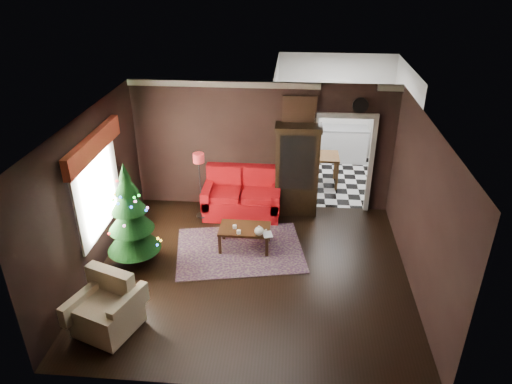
# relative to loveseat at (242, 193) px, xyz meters

# --- Properties ---
(floor) EXTENTS (5.50, 5.50, 0.00)m
(floor) POSITION_rel_loveseat_xyz_m (0.40, -2.05, -0.50)
(floor) COLOR black
(floor) RESTS_ON ground
(ceiling) EXTENTS (5.50, 5.50, 0.00)m
(ceiling) POSITION_rel_loveseat_xyz_m (0.40, -2.05, 2.30)
(ceiling) COLOR white
(ceiling) RESTS_ON ground
(wall_back) EXTENTS (5.50, 0.00, 5.50)m
(wall_back) POSITION_rel_loveseat_xyz_m (0.40, 0.45, 0.90)
(wall_back) COLOR black
(wall_back) RESTS_ON ground
(wall_front) EXTENTS (5.50, 0.00, 5.50)m
(wall_front) POSITION_rel_loveseat_xyz_m (0.40, -4.55, 0.90)
(wall_front) COLOR black
(wall_front) RESTS_ON ground
(wall_left) EXTENTS (0.00, 5.50, 5.50)m
(wall_left) POSITION_rel_loveseat_xyz_m (-2.35, -2.05, 0.90)
(wall_left) COLOR black
(wall_left) RESTS_ON ground
(wall_right) EXTENTS (0.00, 5.50, 5.50)m
(wall_right) POSITION_rel_loveseat_xyz_m (3.15, -2.05, 0.90)
(wall_right) COLOR black
(wall_right) RESTS_ON ground
(doorway) EXTENTS (1.10, 0.10, 2.10)m
(doorway) POSITION_rel_loveseat_xyz_m (2.10, 0.45, 0.55)
(doorway) COLOR beige
(doorway) RESTS_ON ground
(left_window) EXTENTS (0.05, 1.60, 1.40)m
(left_window) POSITION_rel_loveseat_xyz_m (-2.31, -1.85, 0.95)
(left_window) COLOR white
(left_window) RESTS_ON wall_left
(valance) EXTENTS (0.12, 2.10, 0.35)m
(valance) POSITION_rel_loveseat_xyz_m (-2.23, -1.85, 1.77)
(valance) COLOR maroon
(valance) RESTS_ON wall_left
(kitchen_floor) EXTENTS (3.00, 3.00, 0.00)m
(kitchen_floor) POSITION_rel_loveseat_xyz_m (2.10, 1.95, -0.50)
(kitchen_floor) COLOR silver
(kitchen_floor) RESTS_ON ground
(kitchen_window) EXTENTS (0.70, 0.06, 0.70)m
(kitchen_window) POSITION_rel_loveseat_xyz_m (2.10, 3.40, 1.20)
(kitchen_window) COLOR white
(kitchen_window) RESTS_ON ground
(rug) EXTENTS (2.66, 2.15, 0.01)m
(rug) POSITION_rel_loveseat_xyz_m (0.11, -1.38, -0.49)
(rug) COLOR #2E252B
(rug) RESTS_ON ground
(loveseat) EXTENTS (1.70, 0.90, 1.00)m
(loveseat) POSITION_rel_loveseat_xyz_m (0.00, 0.00, 0.00)
(loveseat) COLOR maroon
(loveseat) RESTS_ON ground
(curio_cabinet) EXTENTS (0.90, 0.45, 1.90)m
(curio_cabinet) POSITION_rel_loveseat_xyz_m (1.15, 0.22, 0.45)
(curio_cabinet) COLOR black
(curio_cabinet) RESTS_ON ground
(floor_lamp) EXTENTS (0.27, 0.27, 1.43)m
(floor_lamp) POSITION_rel_loveseat_xyz_m (-0.81, -0.36, 0.33)
(floor_lamp) COLOR black
(floor_lamp) RESTS_ON ground
(christmas_tree) EXTENTS (1.19, 1.19, 1.82)m
(christmas_tree) POSITION_rel_loveseat_xyz_m (-1.73, -1.97, 0.55)
(christmas_tree) COLOR black
(christmas_tree) RESTS_ON ground
(armchair) EXTENTS (1.08, 1.08, 0.86)m
(armchair) POSITION_rel_loveseat_xyz_m (-1.62, -3.65, -0.04)
(armchair) COLOR tan
(armchair) RESTS_ON ground
(coffee_table) EXTENTS (0.97, 0.59, 0.43)m
(coffee_table) POSITION_rel_loveseat_xyz_m (0.20, -1.28, -0.27)
(coffee_table) COLOR black
(coffee_table) RESTS_ON rug
(teapot) EXTENTS (0.22, 0.22, 0.19)m
(teapot) POSITION_rel_loveseat_xyz_m (0.49, -1.51, 0.04)
(teapot) COLOR white
(teapot) RESTS_ON coffee_table
(cup_a) EXTENTS (0.09, 0.09, 0.06)m
(cup_a) POSITION_rel_loveseat_xyz_m (0.01, -1.31, -0.02)
(cup_a) COLOR white
(cup_a) RESTS_ON coffee_table
(cup_b) EXTENTS (0.10, 0.10, 0.07)m
(cup_b) POSITION_rel_loveseat_xyz_m (0.11, -1.49, -0.02)
(cup_b) COLOR white
(cup_b) RESTS_ON coffee_table
(book) EXTENTS (0.17, 0.06, 0.23)m
(book) POSITION_rel_loveseat_xyz_m (0.56, -1.51, 0.06)
(book) COLOR #835F4A
(book) RESTS_ON coffee_table
(wall_clock) EXTENTS (0.32, 0.32, 0.06)m
(wall_clock) POSITION_rel_loveseat_xyz_m (2.35, 0.40, 1.88)
(wall_clock) COLOR white
(wall_clock) RESTS_ON wall_back
(painting) EXTENTS (0.62, 0.05, 0.52)m
(painting) POSITION_rel_loveseat_xyz_m (1.15, 0.41, 1.75)
(painting) COLOR #A26E36
(painting) RESTS_ON wall_back
(kitchen_counter) EXTENTS (1.80, 0.60, 0.90)m
(kitchen_counter) POSITION_rel_loveseat_xyz_m (2.10, 3.15, -0.05)
(kitchen_counter) COLOR silver
(kitchen_counter) RESTS_ON ground
(kitchen_table) EXTENTS (0.70, 0.70, 0.75)m
(kitchen_table) POSITION_rel_loveseat_xyz_m (1.80, 1.65, -0.12)
(kitchen_table) COLOR brown
(kitchen_table) RESTS_ON ground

